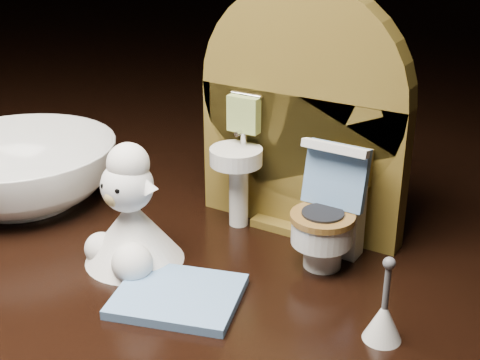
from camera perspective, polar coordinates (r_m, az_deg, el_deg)
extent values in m
cube|color=black|center=(0.40, 0.52, -13.89)|extent=(2.50, 2.50, 0.10)
cube|color=brown|center=(0.41, 5.19, 1.56)|extent=(0.13, 0.02, 0.09)
cylinder|color=brown|center=(0.39, 5.43, 7.40)|extent=(0.13, 0.02, 0.13)
cube|color=brown|center=(0.42, 4.99, -3.52)|extent=(0.05, 0.04, 0.01)
cylinder|color=white|center=(0.41, -0.12, -1.05)|extent=(0.01, 0.01, 0.04)
cylinder|color=white|center=(0.40, -0.34, 2.03)|extent=(0.03, 0.03, 0.01)
cylinder|color=silver|center=(0.41, 0.32, 3.75)|extent=(0.00, 0.00, 0.01)
cube|color=#9BB15A|center=(0.40, 0.32, 5.63)|extent=(0.02, 0.01, 0.02)
cube|color=brown|center=(0.38, 9.45, 1.27)|extent=(0.02, 0.01, 0.02)
cylinder|color=beige|center=(0.38, 9.05, 0.13)|extent=(0.02, 0.02, 0.02)
cylinder|color=white|center=(0.38, 7.06, -6.19)|extent=(0.02, 0.02, 0.02)
cylinder|color=white|center=(0.37, 7.00, -4.34)|extent=(0.03, 0.03, 0.01)
cylinder|color=brown|center=(0.36, 7.07, -3.16)|extent=(0.04, 0.04, 0.00)
cube|color=white|center=(0.39, 8.34, -3.29)|extent=(0.03, 0.01, 0.04)
cube|color=#6793C9|center=(0.37, 8.18, 0.37)|extent=(0.04, 0.01, 0.04)
cube|color=white|center=(0.36, 8.11, 2.71)|extent=(0.04, 0.01, 0.01)
cylinder|color=olive|center=(0.37, 9.70, 0.08)|extent=(0.01, 0.01, 0.01)
cube|color=#6793C9|center=(0.35, -5.32, -9.83)|extent=(0.07, 0.07, 0.00)
cone|color=white|center=(0.33, 12.13, -11.65)|extent=(0.02, 0.02, 0.02)
cylinder|color=#59595B|center=(0.31, 12.42, -8.90)|extent=(0.00, 0.00, 0.02)
sphere|color=#59595B|center=(0.31, 12.62, -6.94)|extent=(0.01, 0.01, 0.01)
cone|color=white|center=(0.38, -9.12, -4.27)|extent=(0.06, 0.06, 0.04)
sphere|color=white|center=(0.37, -9.19, -7.03)|extent=(0.02, 0.02, 0.02)
sphere|color=white|center=(0.39, -11.77, -5.73)|extent=(0.02, 0.02, 0.02)
sphere|color=white|center=(0.37, -9.61, -0.49)|extent=(0.03, 0.03, 0.03)
sphere|color=tan|center=(0.36, -10.72, -1.45)|extent=(0.01, 0.01, 0.01)
sphere|color=white|center=(0.36, -9.53, 1.36)|extent=(0.02, 0.02, 0.02)
cone|color=white|center=(0.38, -10.88, 0.61)|extent=(0.01, 0.01, 0.01)
cone|color=white|center=(0.36, -7.94, -0.35)|extent=(0.01, 0.01, 0.01)
sphere|color=black|center=(0.36, -11.52, -0.51)|extent=(0.00, 0.00, 0.00)
sphere|color=black|center=(0.36, -10.37, -0.91)|extent=(0.00, 0.00, 0.00)
imported|color=white|center=(0.47, -18.21, 0.65)|extent=(0.15, 0.15, 0.04)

